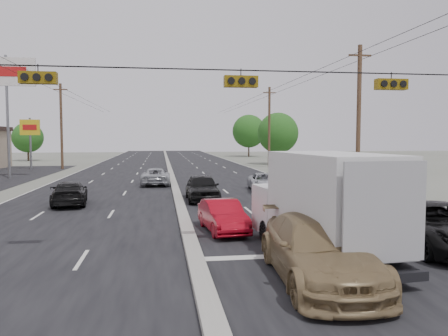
{
  "coord_description": "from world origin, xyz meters",
  "views": [
    {
      "loc": [
        -0.98,
        -13.49,
        3.71
      ],
      "look_at": [
        2.12,
        7.95,
        2.2
      ],
      "focal_mm": 35.0,
      "sensor_mm": 36.0,
      "label": 1
    }
  ],
  "objects_px": {
    "queue_car_d": "(339,204)",
    "tan_sedan": "(318,250)",
    "utility_pole_left_c": "(61,126)",
    "box_truck": "(322,205)",
    "tree_right_mid": "(278,133)",
    "utility_pole_right_b": "(359,117)",
    "pole_sign_billboard": "(6,79)",
    "queue_car_c": "(265,182)",
    "red_sedan": "(223,216)",
    "tree_right_far": "(249,131)",
    "oncoming_far": "(156,177)",
    "black_suv": "(438,227)",
    "tree_left_far": "(28,138)",
    "utility_pole_right_c": "(269,126)",
    "pole_sign_far": "(30,132)",
    "queue_car_b": "(284,199)",
    "queue_car_a": "(202,188)",
    "oncoming_near": "(70,193)"
  },
  "relations": [
    {
      "from": "queue_car_d",
      "to": "tan_sedan",
      "type": "bearing_deg",
      "value": -115.96
    },
    {
      "from": "utility_pole_left_c",
      "to": "box_truck",
      "type": "xyz_separation_m",
      "value": [
        16.34,
        -40.94,
        -3.43
      ]
    },
    {
      "from": "queue_car_d",
      "to": "tree_right_mid",
      "type": "bearing_deg",
      "value": 78.83
    },
    {
      "from": "utility_pole_right_b",
      "to": "box_truck",
      "type": "xyz_separation_m",
      "value": [
        -8.66,
        -15.94,
        -3.43
      ]
    },
    {
      "from": "pole_sign_billboard",
      "to": "queue_car_d",
      "type": "distance_m",
      "value": 32.37
    },
    {
      "from": "box_truck",
      "to": "queue_car_d",
      "type": "height_order",
      "value": "box_truck"
    },
    {
      "from": "utility_pole_right_b",
      "to": "queue_car_c",
      "type": "height_order",
      "value": "utility_pole_right_b"
    },
    {
      "from": "red_sedan",
      "to": "tan_sedan",
      "type": "bearing_deg",
      "value": -81.77
    },
    {
      "from": "tree_right_far",
      "to": "oncoming_far",
      "type": "relative_size",
      "value": 1.72
    },
    {
      "from": "utility_pole_left_c",
      "to": "black_suv",
      "type": "height_order",
      "value": "utility_pole_left_c"
    },
    {
      "from": "tree_left_far",
      "to": "black_suv",
      "type": "xyz_separation_m",
      "value": [
        30.11,
        -60.37,
        -2.95
      ]
    },
    {
      "from": "utility_pole_right_c",
      "to": "tree_left_far",
      "type": "distance_m",
      "value": 39.9
    },
    {
      "from": "tree_left_far",
      "to": "black_suv",
      "type": "bearing_deg",
      "value": -63.49
    },
    {
      "from": "tan_sedan",
      "to": "oncoming_far",
      "type": "bearing_deg",
      "value": 103.79
    },
    {
      "from": "pole_sign_billboard",
      "to": "tree_right_mid",
      "type": "distance_m",
      "value": 34.35
    },
    {
      "from": "box_truck",
      "to": "pole_sign_far",
      "type": "bearing_deg",
      "value": 110.08
    },
    {
      "from": "utility_pole_left_c",
      "to": "black_suv",
      "type": "xyz_separation_m",
      "value": [
        20.61,
        -40.37,
        -4.34
      ]
    },
    {
      "from": "utility_pole_right_c",
      "to": "pole_sign_billboard",
      "type": "relative_size",
      "value": 0.91
    },
    {
      "from": "utility_pole_right_c",
      "to": "tan_sedan",
      "type": "distance_m",
      "value": 44.16
    },
    {
      "from": "queue_car_b",
      "to": "queue_car_a",
      "type": "bearing_deg",
      "value": 128.11
    },
    {
      "from": "oncoming_near",
      "to": "black_suv",
      "type": "bearing_deg",
      "value": 132.45
    },
    {
      "from": "tree_right_far",
      "to": "red_sedan",
      "type": "xyz_separation_m",
      "value": [
        -14.6,
        -66.67,
        -4.34
      ]
    },
    {
      "from": "black_suv",
      "to": "queue_car_c",
      "type": "distance_m",
      "value": 16.32
    },
    {
      "from": "utility_pole_left_c",
      "to": "black_suv",
      "type": "distance_m",
      "value": 45.53
    },
    {
      "from": "utility_pole_right_c",
      "to": "black_suv",
      "type": "height_order",
      "value": "utility_pole_right_c"
    },
    {
      "from": "tree_left_far",
      "to": "queue_car_b",
      "type": "distance_m",
      "value": 59.25
    },
    {
      "from": "tree_right_mid",
      "to": "tree_right_far",
      "type": "bearing_deg",
      "value": 87.71
    },
    {
      "from": "pole_sign_billboard",
      "to": "tree_right_mid",
      "type": "relative_size",
      "value": 1.54
    },
    {
      "from": "pole_sign_billboard",
      "to": "tree_left_far",
      "type": "relative_size",
      "value": 1.8
    },
    {
      "from": "tan_sedan",
      "to": "queue_car_a",
      "type": "relative_size",
      "value": 1.24
    },
    {
      "from": "utility_pole_left_c",
      "to": "queue_car_d",
      "type": "distance_m",
      "value": 40.11
    },
    {
      "from": "utility_pole_right_c",
      "to": "queue_car_c",
      "type": "bearing_deg",
      "value": -104.81
    },
    {
      "from": "utility_pole_left_c",
      "to": "pole_sign_far",
      "type": "distance_m",
      "value": 3.57
    },
    {
      "from": "utility_pole_right_b",
      "to": "tree_left_far",
      "type": "bearing_deg",
      "value": 127.48
    },
    {
      "from": "pole_sign_billboard",
      "to": "tree_left_far",
      "type": "height_order",
      "value": "pole_sign_billboard"
    },
    {
      "from": "utility_pole_left_c",
      "to": "queue_car_d",
      "type": "relative_size",
      "value": 2.12
    },
    {
      "from": "pole_sign_far",
      "to": "oncoming_far",
      "type": "height_order",
      "value": "pole_sign_far"
    },
    {
      "from": "utility_pole_right_c",
      "to": "queue_car_d",
      "type": "height_order",
      "value": "utility_pole_right_c"
    },
    {
      "from": "queue_car_c",
      "to": "tan_sedan",
      "type": "bearing_deg",
      "value": -94.05
    },
    {
      "from": "pole_sign_far",
      "to": "red_sedan",
      "type": "height_order",
      "value": "pole_sign_far"
    },
    {
      "from": "utility_pole_right_b",
      "to": "black_suv",
      "type": "relative_size",
      "value": 1.82
    },
    {
      "from": "tree_right_mid",
      "to": "queue_car_c",
      "type": "xyz_separation_m",
      "value": [
        -8.89,
        -29.17,
        -3.72
      ]
    },
    {
      "from": "pole_sign_far",
      "to": "tan_sedan",
      "type": "distance_m",
      "value": 47.06
    },
    {
      "from": "queue_car_c",
      "to": "oncoming_near",
      "type": "distance_m",
      "value": 12.89
    },
    {
      "from": "oncoming_far",
      "to": "queue_car_d",
      "type": "bearing_deg",
      "value": 119.07
    },
    {
      "from": "tan_sedan",
      "to": "tree_right_mid",
      "type": "bearing_deg",
      "value": 79.26
    },
    {
      "from": "tree_right_mid",
      "to": "tree_right_far",
      "type": "height_order",
      "value": "tree_right_far"
    },
    {
      "from": "pole_sign_billboard",
      "to": "oncoming_far",
      "type": "xyz_separation_m",
      "value": [
        13.1,
        -7.09,
        -8.21
      ]
    },
    {
      "from": "pole_sign_far",
      "to": "oncoming_near",
      "type": "relative_size",
      "value": 1.34
    },
    {
      "from": "box_truck",
      "to": "tan_sedan",
      "type": "xyz_separation_m",
      "value": [
        -0.84,
        -1.97,
        -0.86
      ]
    }
  ]
}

